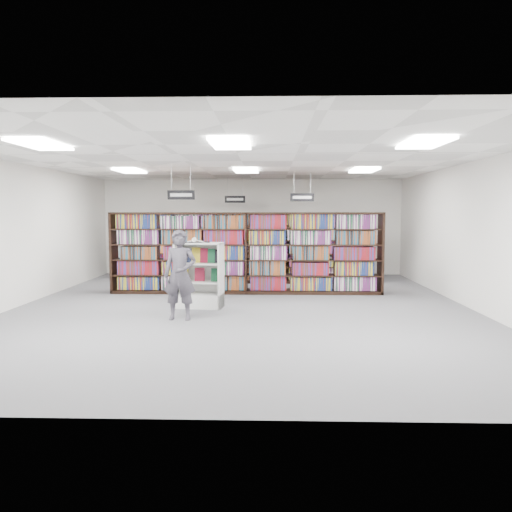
{
  "coord_description": "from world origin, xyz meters",
  "views": [
    {
      "loc": [
        0.63,
        -10.87,
        2.1
      ],
      "look_at": [
        0.3,
        0.5,
        1.1
      ],
      "focal_mm": 35.0,
      "sensor_mm": 36.0,
      "label": 1
    }
  ],
  "objects_px": {
    "endcap_display": "(200,285)",
    "shopper": "(180,275)",
    "bookshelf_row_near": "(246,253)",
    "open_book": "(195,241)"
  },
  "relations": [
    {
      "from": "bookshelf_row_near",
      "to": "endcap_display",
      "type": "bearing_deg",
      "value": -115.33
    },
    {
      "from": "bookshelf_row_near",
      "to": "open_book",
      "type": "distance_m",
      "value": 2.25
    },
    {
      "from": "endcap_display",
      "to": "shopper",
      "type": "xyz_separation_m",
      "value": [
        -0.2,
        -1.3,
        0.39
      ]
    },
    {
      "from": "endcap_display",
      "to": "shopper",
      "type": "bearing_deg",
      "value": -91.47
    },
    {
      "from": "shopper",
      "to": "open_book",
      "type": "bearing_deg",
      "value": 87.87
    },
    {
      "from": "endcap_display",
      "to": "open_book",
      "type": "bearing_deg",
      "value": 167.52
    },
    {
      "from": "endcap_display",
      "to": "shopper",
      "type": "distance_m",
      "value": 1.37
    },
    {
      "from": "bookshelf_row_near",
      "to": "endcap_display",
      "type": "relative_size",
      "value": 4.87
    },
    {
      "from": "open_book",
      "to": "shopper",
      "type": "distance_m",
      "value": 1.46
    },
    {
      "from": "endcap_display",
      "to": "bookshelf_row_near",
      "type": "bearing_deg",
      "value": 71.81
    }
  ]
}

